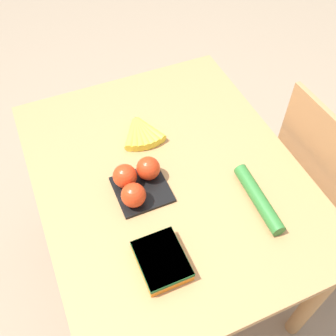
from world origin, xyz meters
TOP-DOWN VIEW (x-y plane):
  - ground_plane at (0.00, 0.00)m, footprint 12.00×12.00m
  - dining_table at (0.00, 0.00)m, footprint 1.12×0.90m
  - chair at (0.14, 0.64)m, footprint 0.43×0.41m
  - banana_bunch at (-0.20, -0.02)m, footprint 0.16×0.16m
  - tomato_pack at (0.02, -0.12)m, footprint 0.18×0.18m
  - carrot_bag at (0.30, -0.15)m, footprint 0.17×0.13m
  - cucumber_near at (0.23, 0.22)m, footprint 0.27×0.06m

SIDE VIEW (x-z plane):
  - ground_plane at x=0.00m, z-range 0.00..0.00m
  - chair at x=0.14m, z-range 0.01..0.95m
  - dining_table at x=0.00m, z-range 0.26..0.99m
  - banana_bunch at x=-0.20m, z-range 0.73..0.76m
  - cucumber_near at x=0.23m, z-range 0.73..0.78m
  - carrot_bag at x=0.30m, z-range 0.73..0.77m
  - tomato_pack at x=0.02m, z-range 0.73..0.82m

